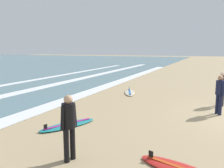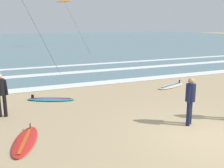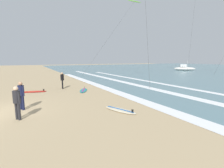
% 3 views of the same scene
% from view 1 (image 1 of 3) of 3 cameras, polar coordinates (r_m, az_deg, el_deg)
% --- Properties ---
extents(wave_foam_shoreline, '(44.26, 0.99, 0.01)m').
position_cam_1_polar(wave_foam_shoreline, '(13.40, -7.18, -2.56)').
color(wave_foam_shoreline, white).
rests_on(wave_foam_shoreline, ocean_surface).
extents(wave_foam_mid_break, '(55.49, 0.91, 0.01)m').
position_cam_1_polar(wave_foam_mid_break, '(14.79, -22.96, -2.12)').
color(wave_foam_mid_break, white).
rests_on(wave_foam_mid_break, ocean_surface).
extents(surfer_mid_group, '(0.52, 0.32, 1.60)m').
position_cam_1_polar(surfer_mid_group, '(5.44, -10.83, -9.37)').
color(surfer_mid_group, black).
rests_on(surfer_mid_group, ground).
extents(surfer_left_far, '(0.47, 0.35, 1.60)m').
position_cam_1_polar(surfer_left_far, '(11.69, 26.00, -0.36)').
color(surfer_left_far, '#232328').
rests_on(surfer_left_far, ground).
extents(surfer_left_near, '(0.47, 0.36, 1.60)m').
position_cam_1_polar(surfer_left_near, '(10.08, 25.52, -1.67)').
color(surfer_left_near, '#141938').
rests_on(surfer_left_near, ground).
extents(surfboard_near_water, '(2.15, 1.44, 0.25)m').
position_cam_1_polar(surfboard_near_water, '(8.08, -11.05, -10.09)').
color(surfboard_near_water, teal).
rests_on(surfboard_near_water, ground).
extents(surfboard_right_spare, '(2.18, 1.32, 0.25)m').
position_cam_1_polar(surfboard_right_spare, '(13.70, 4.47, -2.12)').
color(surfboard_right_spare, beige).
rests_on(surfboard_right_spare, ground).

